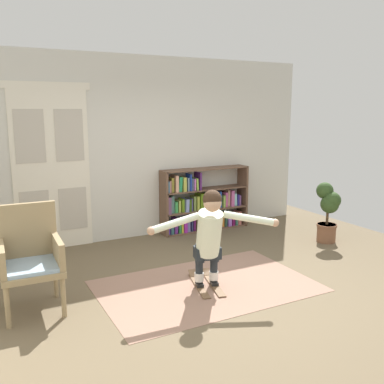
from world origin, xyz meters
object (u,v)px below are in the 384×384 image
(person_skier, at_px, (210,232))
(wicker_chair, at_px, (30,256))
(skis_pair, at_px, (206,283))
(bookshelf, at_px, (202,204))
(potted_plant, at_px, (329,208))

(person_skier, bearing_deg, wicker_chair, 166.12)
(wicker_chair, height_order, skis_pair, wicker_chair)
(wicker_chair, bearing_deg, skis_pair, -9.48)
(wicker_chair, relative_size, skis_pair, 1.39)
(bookshelf, bearing_deg, person_skier, -116.85)
(skis_pair, bearing_deg, wicker_chair, 170.52)
(bookshelf, distance_m, wicker_chair, 3.51)
(potted_plant, distance_m, person_skier, 2.68)
(bookshelf, xyz_separation_m, person_skier, (-1.14, -2.26, 0.24))
(skis_pair, xyz_separation_m, person_skier, (-0.04, -0.14, 0.68))
(potted_plant, relative_size, person_skier, 0.65)
(bookshelf, relative_size, wicker_chair, 1.45)
(bookshelf, relative_size, skis_pair, 2.02)
(potted_plant, bearing_deg, wicker_chair, -176.46)
(person_skier, bearing_deg, bookshelf, 63.15)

